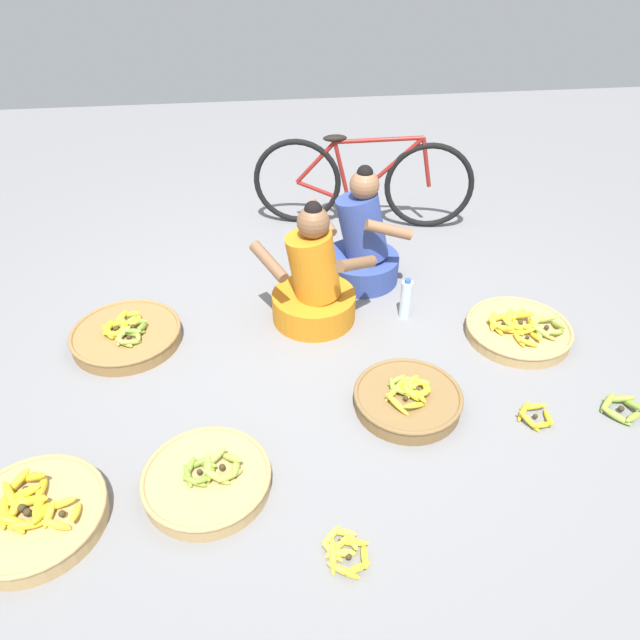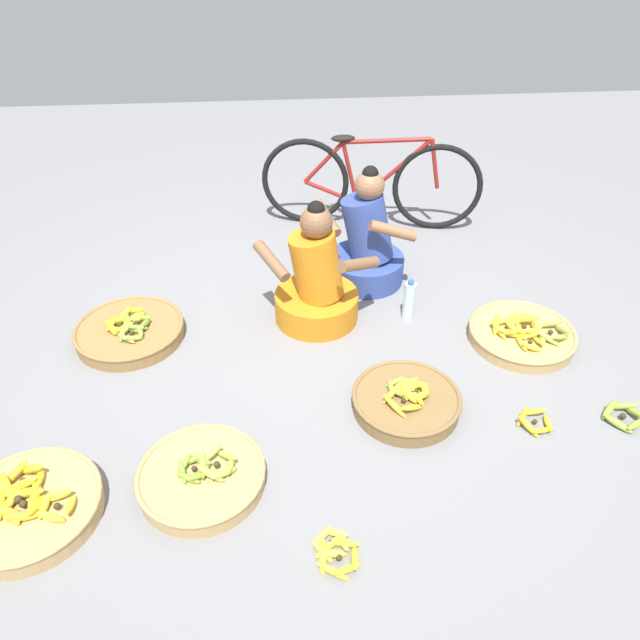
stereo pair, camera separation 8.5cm
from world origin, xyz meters
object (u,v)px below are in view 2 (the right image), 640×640
Objects in this scene: banana_basket_front_center at (406,400)px; water_bottle at (409,301)px; vendor_woman_front at (316,284)px; vendor_woman_behind at (366,246)px; banana_basket_back_left at (29,507)px; banana_basket_front_right at (202,476)px; bicycle_leaning at (370,183)px; loose_bananas_back_center at (624,415)px; loose_bananas_near_vendor at (336,551)px; banana_basket_near_bicycle at (522,334)px; loose_bananas_mid_right at (535,422)px; banana_basket_front_left at (130,331)px.

water_bottle is at bearing 77.49° from banana_basket_front_center.
vendor_woman_front is 0.56m from vendor_woman_behind.
banana_basket_front_right is at bearing 8.29° from banana_basket_back_left.
water_bottle is (0.57, -0.05, -0.12)m from vendor_woman_front.
banana_basket_front_right is (-1.14, -2.46, -0.31)m from bicycle_leaning.
vendor_woman_front is at bearing 145.76° from loose_bananas_back_center.
banana_basket_near_bicycle is at bearing 45.87° from loose_bananas_near_vendor.
vendor_woman_behind reaches higher than loose_bananas_back_center.
vendor_woman_front is at bearing -112.86° from bicycle_leaning.
vendor_woman_behind is at bearing 45.59° from banana_basket_back_left.
vendor_woman_front is 1.92m from banana_basket_back_left.
vendor_woman_front is 1.46m from loose_bananas_mid_right.
water_bottle is at bearing 68.36° from loose_bananas_near_vendor.
banana_basket_back_left reaches higher than loose_bananas_near_vendor.
banana_basket_front_right is at bearing -116.89° from vendor_woman_front.
banana_basket_front_center is at bearing 21.10° from banana_basket_front_right.
banana_basket_back_left is (-1.75, -0.50, 0.00)m from banana_basket_front_center.
banana_basket_front_center and banana_basket_front_right have the same top height.
banana_basket_back_left is at bearing -134.41° from vendor_woman_behind.
banana_basket_front_left is 1.14× the size of banana_basket_front_center.
banana_basket_near_bicycle is 0.70m from water_bottle.
banana_basket_front_left reaches higher than loose_bananas_near_vendor.
vendor_woman_front is 1.27× the size of banana_basket_near_bicycle.
vendor_woman_behind is at bearing 128.06° from loose_bananas_back_center.
banana_basket_front_right is (-0.63, -1.23, -0.20)m from vendor_woman_front.
bicycle_leaning reaches higher than banana_basket_front_left.
banana_basket_front_left is (-1.14, -0.11, -0.20)m from vendor_woman_front.
water_bottle reaches higher than banana_basket_front_right.
loose_bananas_near_vendor is (-1.55, -0.63, -0.00)m from loose_bananas_back_center.
banana_basket_front_right is at bearing -174.12° from loose_bananas_back_center.
banana_basket_back_left is at bearing -146.23° from water_bottle.
vendor_woman_front is 1.40m from banana_basket_front_right.
loose_bananas_back_center is at bearing -34.24° from vendor_woman_front.
banana_basket_front_left is 2.49× the size of loose_bananas_near_vendor.
banana_basket_front_left is at bearing -178.13° from water_bottle.
vendor_woman_front is at bearing 135.23° from loose_bananas_mid_right.
vendor_woman_behind reaches higher than banana_basket_near_bicycle.
loose_bananas_mid_right is (1.65, 0.22, -0.03)m from banana_basket_front_right.
loose_bananas_near_vendor is at bearing -111.64° from water_bottle.
loose_bananas_back_center is at bearing -66.82° from banana_basket_near_bicycle.
banana_basket_front_left is 2.35m from loose_bananas_mid_right.
vendor_woman_behind is at bearing 91.30° from banana_basket_front_center.
water_bottle is (0.17, 0.79, 0.08)m from banana_basket_front_center.
loose_bananas_back_center is 1.34m from water_bottle.
banana_basket_front_left is (-1.65, -1.34, -0.30)m from bicycle_leaning.
banana_basket_back_left is at bearing 166.83° from loose_bananas_near_vendor.
loose_bananas_near_vendor is at bearing -149.97° from loose_bananas_mid_right.
bicycle_leaning is at bearing 92.44° from water_bottle.
water_bottle is (0.63, 1.59, 0.10)m from loose_bananas_near_vendor.
banana_basket_back_left reaches higher than loose_bananas_back_center.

